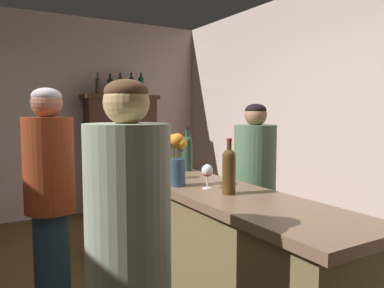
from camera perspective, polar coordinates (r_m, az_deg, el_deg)
wall_back at (r=5.48m, az=-22.89°, el=3.84°), size 4.97×0.12×2.78m
wall_right at (r=3.86m, az=25.96°, el=3.36°), size 0.12×6.58×2.78m
bar_counter at (r=2.83m, az=-2.25°, el=-14.88°), size 0.53×3.09×1.00m
display_cabinet at (r=5.49m, az=-10.72°, el=-1.13°), size 1.07×0.39×1.70m
wine_bottle_pinot at (r=3.95m, az=-9.52°, el=0.25°), size 0.08×0.08×0.30m
wine_bottle_chardonnay at (r=2.11m, az=5.67°, el=-3.85°), size 0.08×0.08×0.32m
wine_bottle_malbec at (r=2.91m, az=-0.73°, el=-1.10°), size 0.08×0.08×0.34m
wine_bottle_merlot at (r=3.67m, az=-12.29°, el=-0.34°), size 0.07×0.07×0.28m
wine_glass_front at (r=2.60m, az=-2.51°, el=-3.10°), size 0.08×0.08×0.14m
wine_glass_mid at (r=3.52m, az=-8.07°, el=-0.77°), size 0.07×0.07×0.16m
wine_glass_rear at (r=2.25m, az=2.34°, el=-4.26°), size 0.07×0.07×0.15m
flower_arrangement at (r=2.32m, az=-2.33°, el=-1.91°), size 0.11×0.15×0.33m
cheese_plate at (r=3.38m, az=-6.54°, el=-2.77°), size 0.20×0.20×0.01m
display_bottle_left at (r=5.37m, az=-14.19°, el=8.74°), size 0.07×0.07×0.30m
display_bottle_midleft at (r=5.42m, az=-12.37°, el=8.72°), size 0.08×0.08×0.29m
display_bottle_center at (r=5.47m, az=-10.88°, el=8.87°), size 0.07×0.07×0.31m
display_bottle_midright at (r=5.53m, az=-9.23°, el=8.94°), size 0.07×0.07×0.32m
display_bottle_right at (r=5.59m, az=-7.78°, el=8.95°), size 0.08×0.08×0.33m
patron_redhead at (r=1.52m, az=-9.60°, el=-18.15°), size 0.32×0.32×1.59m
patron_tall at (r=2.66m, az=-20.87°, el=-7.65°), size 0.32×0.32×1.62m
bartender at (r=2.96m, az=9.52°, el=-7.34°), size 0.32×0.32×1.53m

